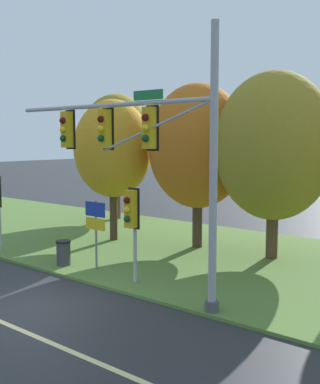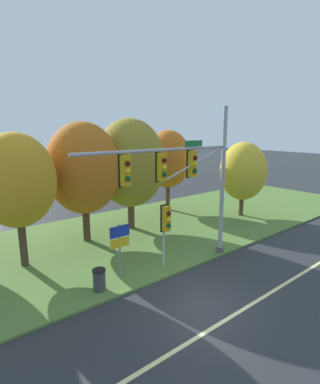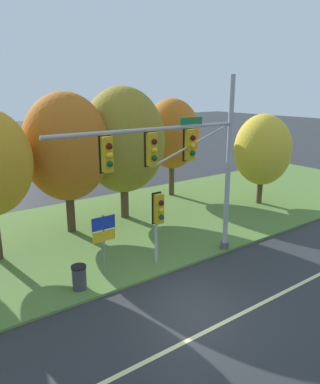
% 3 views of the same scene
% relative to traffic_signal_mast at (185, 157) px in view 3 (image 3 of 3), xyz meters
% --- Properties ---
extents(ground_plane, '(160.00, 160.00, 0.00)m').
position_rel_traffic_signal_mast_xyz_m(ground_plane, '(-1.76, -2.77, -4.66)').
color(ground_plane, '#282B2D').
extents(lane_stripe, '(36.00, 0.16, 0.01)m').
position_rel_traffic_signal_mast_xyz_m(lane_stripe, '(-1.76, -3.97, -4.66)').
color(lane_stripe, beige).
rests_on(lane_stripe, ground).
extents(grass_verge, '(48.00, 11.50, 0.10)m').
position_rel_traffic_signal_mast_xyz_m(grass_verge, '(-1.76, 5.48, -4.61)').
color(grass_verge, '#517533').
rests_on(grass_verge, ground).
extents(traffic_signal_mast, '(8.41, 0.49, 7.77)m').
position_rel_traffic_signal_mast_xyz_m(traffic_signal_mast, '(0.00, 0.00, 0.00)').
color(traffic_signal_mast, '#9EA0A5').
rests_on(traffic_signal_mast, grass_verge).
extents(pedestrian_signal_near_kerb, '(0.46, 0.55, 3.14)m').
position_rel_traffic_signal_mast_xyz_m(pedestrian_signal_near_kerb, '(-0.93, 0.50, -2.29)').
color(pedestrian_signal_near_kerb, '#9EA0A5').
rests_on(pedestrian_signal_near_kerb, grass_verge).
extents(route_sign_post, '(1.00, 0.08, 2.50)m').
position_rel_traffic_signal_mast_xyz_m(route_sign_post, '(-3.18, 1.02, -2.87)').
color(route_sign_post, slate).
rests_on(route_sign_post, grass_verge).
extents(tree_behind_signpost, '(4.28, 4.28, 7.09)m').
position_rel_traffic_signal_mast_xyz_m(tree_behind_signpost, '(-2.35, 6.27, -0.17)').
color(tree_behind_signpost, '#423021').
rests_on(tree_behind_signpost, grass_verge).
extents(tree_mid_verge, '(4.64, 4.64, 7.34)m').
position_rel_traffic_signal_mast_xyz_m(tree_mid_verge, '(1.05, 6.55, -0.14)').
color(tree_mid_verge, '#4C3823').
rests_on(tree_mid_verge, grass_verge).
extents(tree_tall_centre, '(3.74, 3.74, 6.58)m').
position_rel_traffic_signal_mast_xyz_m(tree_tall_centre, '(6.08, 8.62, -0.34)').
color(tree_tall_centre, '#4C3823').
rests_on(tree_tall_centre, grass_verge).
extents(tree_right_far, '(3.55, 3.55, 5.70)m').
position_rel_traffic_signal_mast_xyz_m(tree_right_far, '(9.49, 3.74, -1.09)').
color(tree_right_far, '#4C3823').
rests_on(tree_right_far, grass_verge).
extents(trash_bin, '(0.56, 0.56, 0.93)m').
position_rel_traffic_signal_mast_xyz_m(trash_bin, '(-4.49, 0.58, -4.09)').
color(trash_bin, '#38383D').
rests_on(trash_bin, grass_verge).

